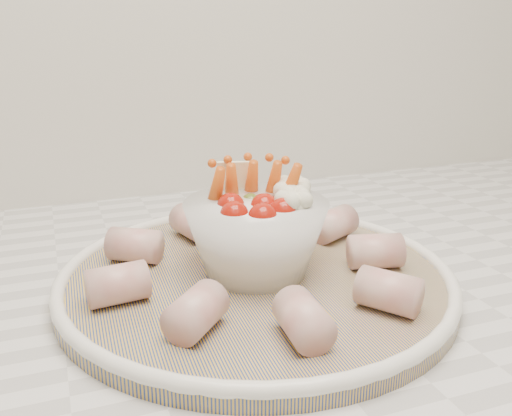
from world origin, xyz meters
name	(u,v)px	position (x,y,z in m)	size (l,w,h in m)	color
serving_platter	(256,277)	(0.11, 1.43, 0.93)	(0.36, 0.36, 0.02)	navy
veggie_bowl	(258,232)	(0.11, 1.44, 0.97)	(0.13, 0.13, 0.10)	white
cured_meat_rolls	(256,257)	(0.11, 1.43, 0.95)	(0.28, 0.28, 0.03)	#BB5C55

